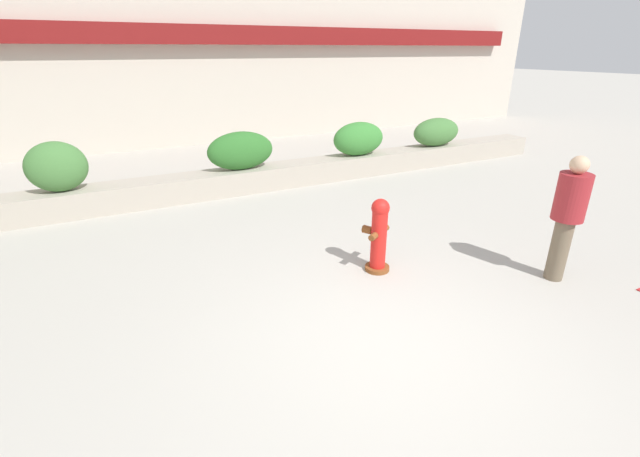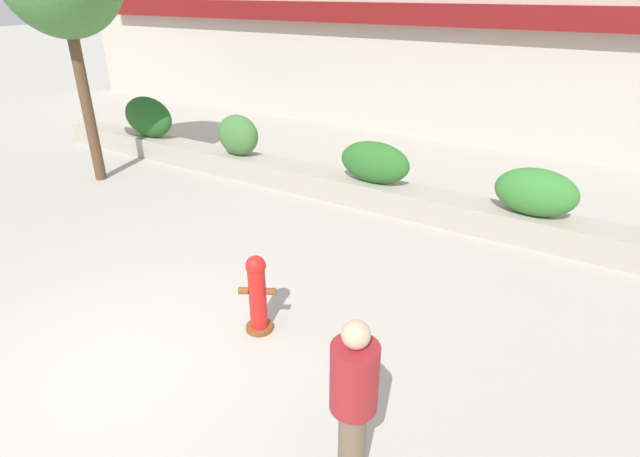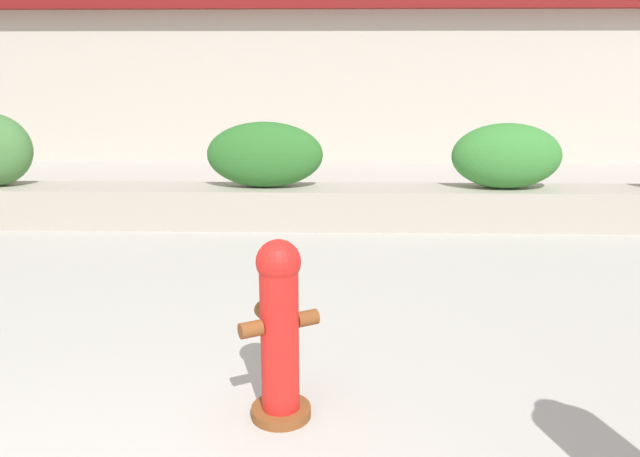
# 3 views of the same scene
# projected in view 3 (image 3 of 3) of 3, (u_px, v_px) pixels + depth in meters

# --- Properties ---
(planter_wall_low) EXTENTS (18.00, 0.70, 0.50)m
(planter_wall_low) POSITION_uv_depth(u_px,v_px,m) (244.00, 206.00, 7.98)
(planter_wall_low) COLOR #ADA393
(planter_wall_low) RESTS_ON ground
(hedge_bush_2) EXTENTS (1.46, 0.59, 0.82)m
(hedge_bush_2) POSITION_uv_depth(u_px,v_px,m) (265.00, 155.00, 7.80)
(hedge_bush_2) COLOR #2D6B28
(hedge_bush_2) RESTS_ON planter_wall_low
(hedge_bush_3) EXTENTS (1.36, 0.70, 0.81)m
(hedge_bush_3) POSITION_uv_depth(u_px,v_px,m) (506.00, 156.00, 7.73)
(hedge_bush_3) COLOR #387F33
(hedge_bush_3) RESTS_ON planter_wall_low
(fire_hydrant) EXTENTS (0.48, 0.49, 1.08)m
(fire_hydrant) POSITION_uv_depth(u_px,v_px,m) (279.00, 329.00, 3.54)
(fire_hydrant) COLOR brown
(fire_hydrant) RESTS_ON ground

